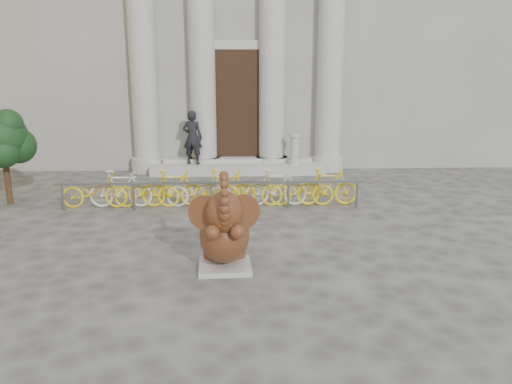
{
  "coord_description": "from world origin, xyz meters",
  "views": [
    {
      "loc": [
        -0.08,
        -7.78,
        3.58
      ],
      "look_at": [
        0.33,
        2.17,
        1.1
      ],
      "focal_mm": 35.0,
      "sensor_mm": 36.0,
      "label": 1
    }
  ],
  "objects_px": {
    "tree": "(3,138)",
    "pedestrian": "(192,138)",
    "elephant_statue": "(224,234)",
    "bike_rack": "(211,188)"
  },
  "relations": [
    {
      "from": "bike_rack",
      "to": "pedestrian",
      "type": "bearing_deg",
      "value": 101.02
    },
    {
      "from": "elephant_statue",
      "to": "tree",
      "type": "relative_size",
      "value": 0.74
    },
    {
      "from": "elephant_statue",
      "to": "tree",
      "type": "distance_m",
      "value": 7.66
    },
    {
      "from": "bike_rack",
      "to": "tree",
      "type": "xyz_separation_m",
      "value": [
        -5.45,
        0.47,
        1.28
      ]
    },
    {
      "from": "tree",
      "to": "pedestrian",
      "type": "distance_m",
      "value": 5.95
    },
    {
      "from": "elephant_statue",
      "to": "bike_rack",
      "type": "relative_size",
      "value": 0.24
    },
    {
      "from": "elephant_statue",
      "to": "pedestrian",
      "type": "distance_m",
      "value": 8.59
    },
    {
      "from": "elephant_statue",
      "to": "tree",
      "type": "bearing_deg",
      "value": 138.37
    },
    {
      "from": "tree",
      "to": "pedestrian",
      "type": "xyz_separation_m",
      "value": [
        4.64,
        3.69,
        -0.5
      ]
    },
    {
      "from": "elephant_statue",
      "to": "pedestrian",
      "type": "bearing_deg",
      "value": 95.85
    }
  ]
}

